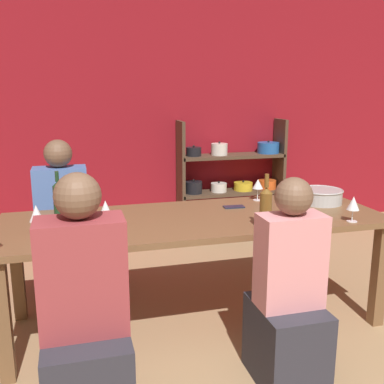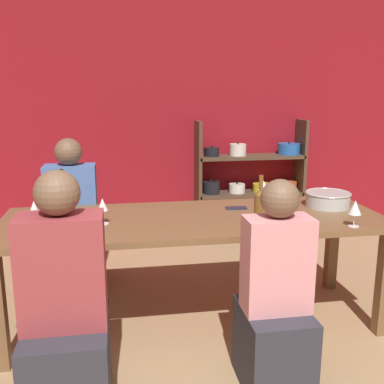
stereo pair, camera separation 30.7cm
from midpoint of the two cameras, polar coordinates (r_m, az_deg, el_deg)
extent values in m
cube|color=maroon|center=(5.01, -4.21, 10.00)|extent=(8.80, 0.06, 2.70)
cube|color=#4C3828|center=(4.98, 2.56, 1.71)|extent=(0.04, 0.30, 1.27)
cube|color=#4C3828|center=(5.35, 15.15, 2.05)|extent=(0.04, 0.30, 1.27)
cube|color=#4C3828|center=(5.29, 8.84, -4.67)|extent=(1.19, 0.30, 0.04)
cylinder|color=silver|center=(5.14, 4.13, -4.01)|extent=(0.22, 0.22, 0.14)
sphere|color=black|center=(5.12, 4.14, -3.12)|extent=(0.02, 0.02, 0.02)
cylinder|color=black|center=(5.22, 7.32, -3.81)|extent=(0.21, 0.21, 0.15)
sphere|color=black|center=(5.19, 7.35, -2.91)|extent=(0.02, 0.02, 0.02)
cylinder|color=#235BAD|center=(5.32, 10.40, -3.86)|extent=(0.17, 0.17, 0.10)
sphere|color=black|center=(5.30, 10.43, -3.20)|extent=(0.02, 0.02, 0.02)
cylinder|color=silver|center=(5.42, 13.38, -3.60)|extent=(0.25, 0.25, 0.12)
sphere|color=black|center=(5.40, 13.42, -2.88)|extent=(0.02, 0.02, 0.02)
cube|color=#4C3828|center=(5.18, 9.00, -0.20)|extent=(1.19, 0.30, 0.04)
cylinder|color=black|center=(5.04, 4.20, 0.55)|extent=(0.19, 0.19, 0.13)
sphere|color=black|center=(5.02, 4.22, 1.44)|extent=(0.02, 0.02, 0.02)
cylinder|color=silver|center=(5.12, 7.45, 0.47)|extent=(0.18, 0.18, 0.10)
sphere|color=black|center=(5.11, 7.47, 1.14)|extent=(0.02, 0.02, 0.02)
cylinder|color=gold|center=(5.21, 10.58, 0.54)|extent=(0.22, 0.22, 0.09)
sphere|color=black|center=(5.20, 10.61, 1.17)|extent=(0.02, 0.02, 0.02)
cylinder|color=#E0561E|center=(5.32, 13.61, 0.70)|extent=(0.22, 0.22, 0.10)
sphere|color=black|center=(5.31, 13.64, 1.37)|extent=(0.02, 0.02, 0.02)
cube|color=#4C3828|center=(5.10, 9.17, 4.43)|extent=(1.19, 0.30, 0.04)
cylinder|color=black|center=(4.97, 4.28, 5.10)|extent=(0.17, 0.17, 0.10)
sphere|color=black|center=(4.96, 4.29, 5.79)|extent=(0.02, 0.02, 0.02)
cylinder|color=silver|center=(5.04, 7.59, 5.33)|extent=(0.18, 0.18, 0.13)
sphere|color=black|center=(5.03, 7.62, 6.19)|extent=(0.02, 0.02, 0.02)
cylinder|color=#235BAD|center=(5.25, 13.86, 5.33)|extent=(0.25, 0.25, 0.12)
sphere|color=black|center=(5.24, 13.90, 6.13)|extent=(0.02, 0.02, 0.02)
cube|color=brown|center=(3.02, 3.23, -3.60)|extent=(2.56, 0.90, 0.04)
cube|color=brown|center=(3.31, 25.72, -10.45)|extent=(0.08, 0.08, 0.72)
cube|color=brown|center=(3.47, -18.20, -8.69)|extent=(0.08, 0.08, 0.72)
cube|color=brown|center=(3.89, 19.54, -6.46)|extent=(0.08, 0.08, 0.72)
cylinder|color=#B7BABC|center=(3.47, 19.33, -0.93)|extent=(0.32, 0.32, 0.10)
torus|color=#B7BABC|center=(3.45, 19.39, -0.15)|extent=(0.33, 0.33, 0.01)
cylinder|color=brown|center=(2.73, 11.84, -2.71)|extent=(0.07, 0.07, 0.23)
cone|color=brown|center=(2.70, 11.97, -0.01)|extent=(0.07, 0.07, 0.03)
cylinder|color=brown|center=(2.69, 12.02, 1.19)|extent=(0.03, 0.03, 0.08)
cylinder|color=#19381E|center=(3.26, -13.52, -0.58)|extent=(0.07, 0.07, 0.19)
cone|color=#19381E|center=(3.24, -13.62, 1.34)|extent=(0.07, 0.07, 0.03)
cylinder|color=#19381E|center=(3.23, -13.67, 2.23)|extent=(0.03, 0.03, 0.07)
cylinder|color=white|center=(2.89, -8.22, -4.04)|extent=(0.07, 0.07, 0.00)
cylinder|color=white|center=(2.87, -8.25, -3.19)|extent=(0.01, 0.01, 0.08)
cone|color=white|center=(2.85, -8.30, -1.61)|extent=(0.07, 0.07, 0.08)
cylinder|color=beige|center=(2.86, -8.29, -1.99)|extent=(0.04, 0.04, 0.03)
cylinder|color=white|center=(2.84, -16.33, -4.71)|extent=(0.07, 0.07, 0.00)
cylinder|color=white|center=(2.83, -16.39, -3.88)|extent=(0.01, 0.01, 0.08)
cone|color=white|center=(2.81, -16.50, -2.11)|extent=(0.08, 0.08, 0.10)
cylinder|color=beige|center=(2.81, -16.47, -2.62)|extent=(0.05, 0.05, 0.04)
cylinder|color=white|center=(2.90, 11.90, -4.10)|extent=(0.07, 0.07, 0.00)
cylinder|color=white|center=(2.89, 11.95, -3.24)|extent=(0.01, 0.01, 0.09)
cone|color=white|center=(2.87, 12.03, -1.52)|extent=(0.06, 0.06, 0.09)
cylinder|color=beige|center=(2.87, 12.01, -1.98)|extent=(0.03, 0.03, 0.04)
cylinder|color=white|center=(2.58, -12.87, -6.32)|extent=(0.06, 0.06, 0.00)
cylinder|color=white|center=(2.57, -12.91, -5.54)|extent=(0.01, 0.01, 0.07)
cone|color=white|center=(2.54, -13.01, -3.76)|extent=(0.06, 0.06, 0.10)
cylinder|color=beige|center=(2.55, -12.98, -4.31)|extent=(0.04, 0.04, 0.04)
cylinder|color=white|center=(3.04, 22.60, -4.06)|extent=(0.07, 0.07, 0.00)
cylinder|color=white|center=(3.03, 22.66, -3.34)|extent=(0.01, 0.01, 0.08)
cone|color=white|center=(3.01, 22.80, -1.85)|extent=(0.08, 0.08, 0.09)
cylinder|color=white|center=(3.48, 11.51, -1.24)|extent=(0.07, 0.07, 0.00)
cylinder|color=white|center=(3.47, 11.55, -0.50)|extent=(0.01, 0.01, 0.09)
cone|color=white|center=(3.45, 11.61, 0.81)|extent=(0.08, 0.08, 0.07)
cube|color=#1E2338|center=(3.25, 8.33, -2.06)|extent=(0.15, 0.08, 0.01)
cube|color=#2D2D38|center=(2.65, 13.76, -18.73)|extent=(0.35, 0.44, 0.46)
cube|color=pink|center=(2.43, 14.37, -8.99)|extent=(0.35, 0.19, 0.51)
sphere|color=brown|center=(2.33, 14.85, -0.86)|extent=(0.20, 0.20, 0.20)
cube|color=#2D2D38|center=(3.90, -12.48, -8.05)|extent=(0.41, 0.51, 0.45)
cube|color=#4C70B7|center=(3.75, -12.85, -0.85)|extent=(0.41, 0.22, 0.55)
sphere|color=brown|center=(3.68, -13.15, 4.99)|extent=(0.22, 0.22, 0.22)
cube|color=#2D2D38|center=(2.44, -11.65, -21.26)|extent=(0.40, 0.50, 0.49)
cube|color=#99383D|center=(2.19, -12.28, -9.91)|extent=(0.40, 0.22, 0.55)
sphere|color=brown|center=(2.07, -12.78, -0.17)|extent=(0.21, 0.21, 0.21)
camera|label=1|loc=(0.15, -87.14, 0.66)|focal=42.00mm
camera|label=2|loc=(0.15, 92.86, -0.66)|focal=42.00mm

